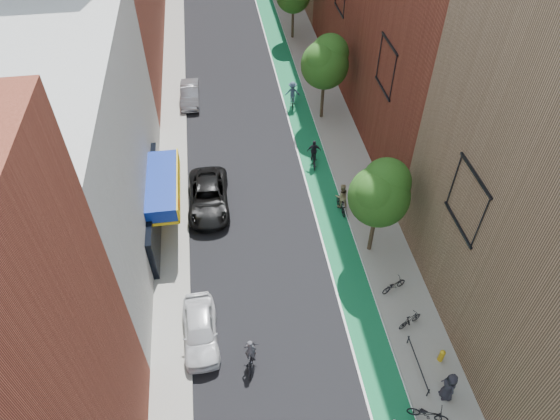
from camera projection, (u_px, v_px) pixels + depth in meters
name	position (u px, v px, depth m)	size (l,w,h in m)	color
bike_lane	(297.00, 106.00, 40.88)	(2.00, 68.00, 0.01)	#136B3F
sidewalk_left	(174.00, 115.00, 39.80)	(2.00, 68.00, 0.15)	gray
sidewalk_right	(327.00, 103.00, 41.09)	(3.00, 68.00, 0.15)	gray
building_left_white	(62.00, 155.00, 26.67)	(8.00, 20.00, 12.00)	silver
tree_near	(380.00, 192.00, 26.53)	(3.40, 3.36, 6.42)	#332619
tree_mid	(325.00, 61.00, 36.23)	(3.55, 3.53, 6.74)	#332619
parked_car_white	(200.00, 330.00, 25.05)	(1.73, 4.30, 1.46)	silver
parked_car_black	(208.00, 197.00, 31.97)	(2.54, 5.52, 1.53)	black
parked_car_silver	(190.00, 94.00, 40.88)	(1.45, 4.16, 1.37)	gray
cyclist_lead	(251.00, 357.00, 24.10)	(1.07, 2.02, 1.91)	black
cyclist_lane_near	(341.00, 200.00, 31.59)	(0.90, 1.73, 2.09)	black
cyclist_lane_mid	(314.00, 156.00, 35.01)	(1.00, 1.83, 1.99)	black
cyclist_lane_far	(293.00, 95.00, 40.17)	(1.27, 1.52, 2.15)	black
parked_bike_near	(428.00, 413.00, 22.14)	(0.64, 1.83, 0.96)	black
parked_bike_mid	(410.00, 320.00, 25.63)	(0.41, 1.47, 0.88)	black
parked_bike_far	(394.00, 285.00, 27.24)	(0.54, 1.55, 0.81)	black
pedestrian	(449.00, 386.00, 22.58)	(0.89, 0.58, 1.83)	#23222A
fire_hydrant	(442.00, 355.00, 24.22)	(0.28, 0.28, 0.80)	gold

